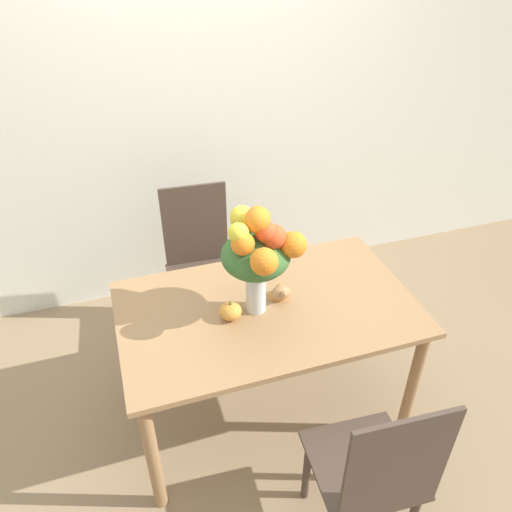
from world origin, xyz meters
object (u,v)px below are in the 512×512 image
at_px(dining_chair_near_window, 200,265).
at_px(dining_chair_far_side, 373,474).
at_px(turkey_figurine, 280,291).
at_px(flower_vase, 258,252).
at_px(pumpkin, 231,311).

relative_size(dining_chair_near_window, dining_chair_far_side, 1.00).
relative_size(turkey_figurine, dining_chair_near_window, 0.13).
bearing_deg(dining_chair_near_window, flower_vase, -77.85).
height_order(turkey_figurine, dining_chair_near_window, dining_chair_near_window).
distance_m(flower_vase, dining_chair_far_side, 1.01).
bearing_deg(flower_vase, turkey_figurine, 24.03).
distance_m(dining_chair_near_window, dining_chair_far_side, 1.61).
xyz_separation_m(flower_vase, dining_chair_near_window, (-0.12, 0.78, -0.59)).
height_order(pumpkin, turkey_figurine, pumpkin).
height_order(flower_vase, dining_chair_near_window, flower_vase).
xyz_separation_m(turkey_figurine, dining_chair_far_side, (0.09, -0.85, -0.29)).
bearing_deg(turkey_figurine, dining_chair_near_window, 109.23).
bearing_deg(dining_chair_near_window, turkey_figurine, -67.33).
distance_m(flower_vase, turkey_figurine, 0.33).
distance_m(turkey_figurine, dining_chair_near_window, 0.82).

